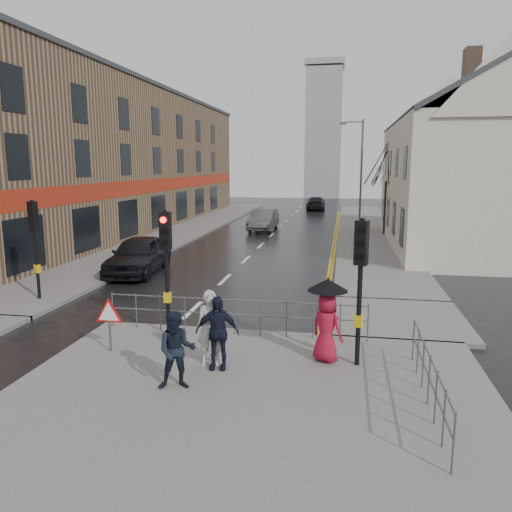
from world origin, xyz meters
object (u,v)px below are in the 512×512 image
at_px(pedestrian_with_umbrella, 327,316).
at_px(pedestrian_d, 217,332).
at_px(pedestrian_b, 177,350).
at_px(car_parked, 138,255).
at_px(car_mid, 263,220).
at_px(pedestrian_a, 211,328).

height_order(pedestrian_with_umbrella, pedestrian_d, pedestrian_with_umbrella).
bearing_deg(pedestrian_b, pedestrian_with_umbrella, 18.87).
height_order(car_parked, car_mid, car_parked).
height_order(pedestrian_b, car_mid, pedestrian_b).
height_order(pedestrian_with_umbrella, car_parked, pedestrian_with_umbrella).
bearing_deg(pedestrian_a, car_parked, 112.11).
relative_size(pedestrian_a, car_mid, 0.38).
xyz_separation_m(pedestrian_a, car_parked, (-5.88, 9.64, -0.20)).
height_order(pedestrian_a, pedestrian_b, pedestrian_a).
bearing_deg(pedestrian_d, car_mid, 91.83).
bearing_deg(pedestrian_with_umbrella, car_parked, 133.50).
bearing_deg(car_mid, pedestrian_with_umbrella, -76.12).
xyz_separation_m(pedestrian_d, car_parked, (-6.07, 9.80, -0.17)).
distance_m(pedestrian_a, car_parked, 11.29).
height_order(pedestrian_b, pedestrian_with_umbrella, pedestrian_with_umbrella).
relative_size(pedestrian_d, car_parked, 0.35).
height_order(pedestrian_a, pedestrian_with_umbrella, pedestrian_with_umbrella).
height_order(pedestrian_b, pedestrian_d, pedestrian_d).
distance_m(pedestrian_b, pedestrian_d, 1.27).
xyz_separation_m(pedestrian_a, pedestrian_d, (0.20, -0.16, -0.03)).
bearing_deg(pedestrian_a, pedestrian_d, -48.38).
height_order(pedestrian_d, car_parked, pedestrian_d).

